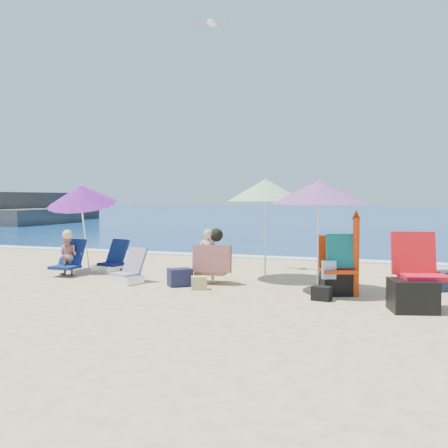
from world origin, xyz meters
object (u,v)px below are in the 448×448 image
(person_center, at_px, (210,257))
(person_left, at_px, (68,255))
(umbrella_blue, at_px, (81,195))
(camp_chair_left, at_px, (414,287))
(umbrella_striped, at_px, (266,190))
(chair_navy, at_px, (111,263))
(camp_chair_right, at_px, (338,272))
(chair_rainbow, at_px, (129,274))
(umbrella_turquoise, at_px, (319,192))
(furled_umbrella, at_px, (356,249))
(seagull, at_px, (212,23))

(person_center, height_order, person_left, person_center)
(umbrella_blue, distance_m, person_center, 3.47)
(camp_chair_left, relative_size, person_left, 1.17)
(umbrella_striped, distance_m, chair_navy, 3.70)
(umbrella_striped, bearing_deg, camp_chair_right, -36.38)
(chair_navy, height_order, chair_rainbow, chair_navy)
(camp_chair_right, height_order, person_left, camp_chair_right)
(umbrella_turquoise, relative_size, umbrella_blue, 0.95)
(chair_navy, bearing_deg, furled_umbrella, -11.29)
(umbrella_turquoise, relative_size, camp_chair_right, 1.88)
(umbrella_turquoise, relative_size, umbrella_striped, 0.96)
(person_left, relative_size, seagull, 1.20)
(camp_chair_right, xyz_separation_m, person_center, (-2.33, 0.28, 0.13))
(person_center, bearing_deg, chair_rainbow, -163.71)
(chair_rainbow, bearing_deg, seagull, 69.93)
(umbrella_striped, distance_m, person_center, 1.70)
(umbrella_turquoise, distance_m, person_center, 2.32)
(person_center, distance_m, person_left, 3.08)
(camp_chair_right, bearing_deg, umbrella_blue, 170.69)
(umbrella_blue, bearing_deg, seagull, 24.29)
(umbrella_striped, relative_size, chair_navy, 2.69)
(camp_chair_left, bearing_deg, chair_rainbow, 171.95)
(person_left, bearing_deg, furled_umbrella, -3.11)
(furled_umbrella, bearing_deg, camp_chair_left, -42.02)
(person_center, bearing_deg, person_left, -179.27)
(umbrella_turquoise, distance_m, camp_chair_left, 2.23)
(umbrella_blue, xyz_separation_m, furled_umbrella, (5.83, -0.97, -0.87))
(umbrella_turquoise, height_order, person_left, umbrella_turquoise)
(furled_umbrella, height_order, camp_chair_left, furled_umbrella)
(umbrella_striped, height_order, camp_chair_right, umbrella_striped)
(chair_rainbow, relative_size, seagull, 0.90)
(person_center, bearing_deg, camp_chair_left, -17.90)
(umbrella_turquoise, height_order, chair_rainbow, umbrella_turquoise)
(person_left, bearing_deg, umbrella_blue, 101.92)
(umbrella_blue, bearing_deg, chair_navy, 4.48)
(umbrella_turquoise, xyz_separation_m, camp_chair_right, (0.34, -0.14, -1.30))
(chair_navy, bearing_deg, person_center, -15.05)
(umbrella_striped, bearing_deg, camp_chair_left, -36.31)
(umbrella_turquoise, bearing_deg, seagull, 143.95)
(furled_umbrella, distance_m, chair_navy, 5.29)
(chair_rainbow, bearing_deg, camp_chair_right, 2.17)
(chair_rainbow, relative_size, camp_chair_left, 0.64)
(umbrella_blue, height_order, camp_chair_right, umbrella_blue)
(camp_chair_right, relative_size, person_left, 1.08)
(umbrella_blue, relative_size, person_center, 1.96)
(chair_rainbow, bearing_deg, camp_chair_left, -8.05)
(umbrella_blue, bearing_deg, person_left, -78.08)
(camp_chair_left, xyz_separation_m, seagull, (-4.13, 2.91, 5.01))
(chair_rainbow, bearing_deg, furled_umbrella, 1.09)
(furled_umbrella, xyz_separation_m, chair_rainbow, (-4.08, -0.08, -0.59))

